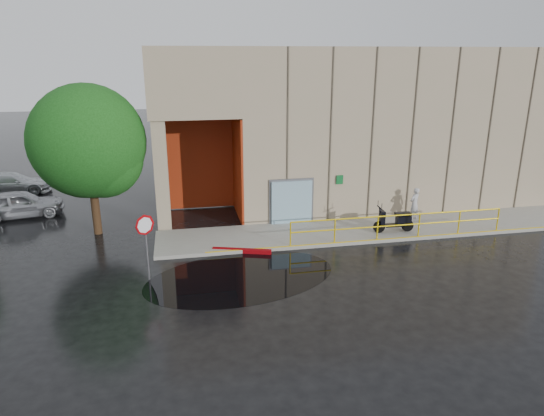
{
  "coord_description": "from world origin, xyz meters",
  "views": [
    {
      "loc": [
        -4.84,
        -14.93,
        7.65
      ],
      "look_at": [
        -1.3,
        3.0,
        1.86
      ],
      "focal_mm": 32.0,
      "sensor_mm": 36.0,
      "label": 1
    }
  ],
  "objects_px": {
    "red_curb": "(242,251)",
    "car_c": "(11,183)",
    "scooter": "(395,214)",
    "tree_near": "(92,146)",
    "stop_sign": "(145,233)",
    "car_a": "(20,204)",
    "person": "(414,204)"
  },
  "relations": [
    {
      "from": "scooter",
      "to": "car_c",
      "type": "bearing_deg",
      "value": 153.9
    },
    {
      "from": "car_c",
      "to": "tree_near",
      "type": "height_order",
      "value": "tree_near"
    },
    {
      "from": "red_curb",
      "to": "scooter",
      "type": "bearing_deg",
      "value": 5.92
    },
    {
      "from": "red_curb",
      "to": "tree_near",
      "type": "relative_size",
      "value": 0.36
    },
    {
      "from": "red_curb",
      "to": "car_a",
      "type": "distance_m",
      "value": 12.02
    },
    {
      "from": "stop_sign",
      "to": "scooter",
      "type": "bearing_deg",
      "value": 0.34
    },
    {
      "from": "scooter",
      "to": "person",
      "type": "bearing_deg",
      "value": 44.5
    },
    {
      "from": "person",
      "to": "car_c",
      "type": "relative_size",
      "value": 0.37
    },
    {
      "from": "tree_near",
      "to": "person",
      "type": "bearing_deg",
      "value": -5.01
    },
    {
      "from": "car_a",
      "to": "car_c",
      "type": "relative_size",
      "value": 0.95
    },
    {
      "from": "stop_sign",
      "to": "car_a",
      "type": "distance_m",
      "value": 10.65
    },
    {
      "from": "car_a",
      "to": "red_curb",
      "type": "bearing_deg",
      "value": -134.81
    },
    {
      "from": "scooter",
      "to": "tree_near",
      "type": "distance_m",
      "value": 13.4
    },
    {
      "from": "car_c",
      "to": "person",
      "type": "bearing_deg",
      "value": -117.97
    },
    {
      "from": "car_a",
      "to": "car_c",
      "type": "bearing_deg",
      "value": 8.85
    },
    {
      "from": "red_curb",
      "to": "tree_near",
      "type": "height_order",
      "value": "tree_near"
    },
    {
      "from": "person",
      "to": "scooter",
      "type": "relative_size",
      "value": 0.83
    },
    {
      "from": "scooter",
      "to": "stop_sign",
      "type": "relative_size",
      "value": 0.76
    },
    {
      "from": "person",
      "to": "car_a",
      "type": "distance_m",
      "value": 19.13
    },
    {
      "from": "tree_near",
      "to": "scooter",
      "type": "bearing_deg",
      "value": -12.07
    },
    {
      "from": "red_curb",
      "to": "car_c",
      "type": "relative_size",
      "value": 0.57
    },
    {
      "from": "stop_sign",
      "to": "car_c",
      "type": "distance_m",
      "value": 15.5
    },
    {
      "from": "car_a",
      "to": "car_c",
      "type": "height_order",
      "value": "car_a"
    },
    {
      "from": "person",
      "to": "car_c",
      "type": "distance_m",
      "value": 22.31
    },
    {
      "from": "stop_sign",
      "to": "red_curb",
      "type": "bearing_deg",
      "value": 13.54
    },
    {
      "from": "person",
      "to": "red_curb",
      "type": "distance_m",
      "value": 8.88
    },
    {
      "from": "red_curb",
      "to": "tree_near",
      "type": "bearing_deg",
      "value": 149.63
    },
    {
      "from": "person",
      "to": "scooter",
      "type": "xyz_separation_m",
      "value": [
        -1.68,
        -1.46,
        0.05
      ]
    },
    {
      "from": "car_a",
      "to": "car_c",
      "type": "xyz_separation_m",
      "value": [
        -1.75,
        4.7,
        -0.07
      ]
    },
    {
      "from": "stop_sign",
      "to": "car_c",
      "type": "xyz_separation_m",
      "value": [
        -8.23,
        13.08,
        -1.18
      ]
    },
    {
      "from": "red_curb",
      "to": "stop_sign",
      "type": "bearing_deg",
      "value": -153.32
    },
    {
      "from": "scooter",
      "to": "tree_near",
      "type": "relative_size",
      "value": 0.28
    }
  ]
}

